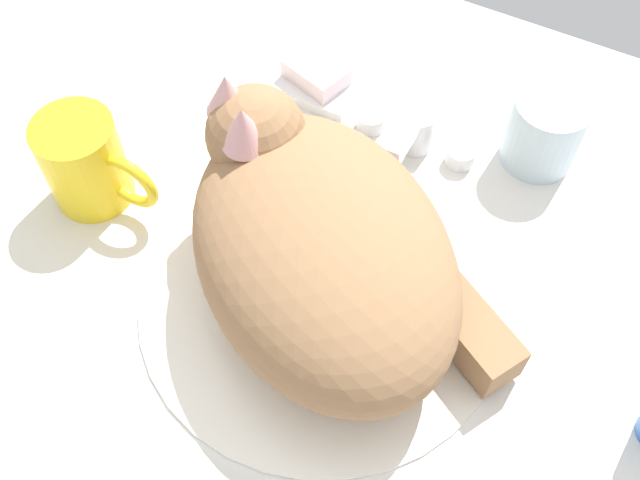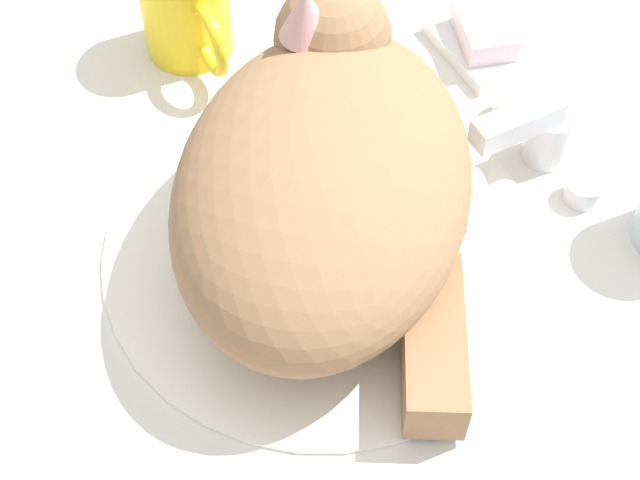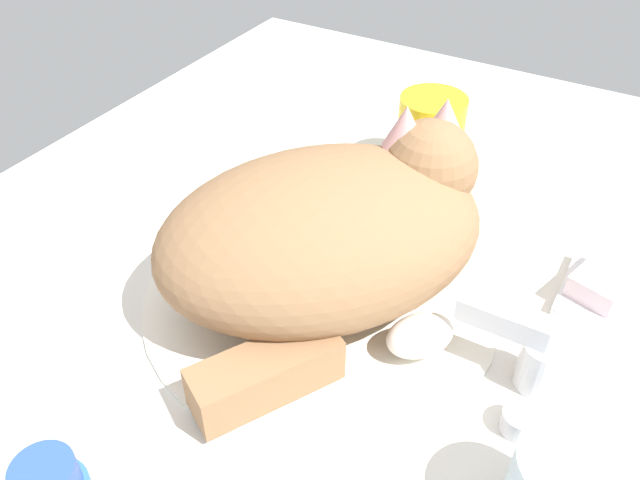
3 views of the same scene
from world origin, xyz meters
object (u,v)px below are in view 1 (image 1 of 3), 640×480
cat (320,242)px  soap_bar (316,72)px  faucet (413,132)px  coffee_mug (90,160)px  rinse_cup (544,132)px

cat → soap_bar: bearing=118.7°
faucet → cat: (-0.61, -17.70, 4.56)cm
faucet → cat: size_ratio=0.36×
coffee_mug → soap_bar: size_ratio=1.89×
faucet → coffee_mug: 29.63cm
cat → rinse_cup: bearing=62.7°
coffee_mug → soap_bar: 24.06cm
coffee_mug → rinse_cup: size_ratio=1.56×
cat → coffee_mug: (-22.92, -0.22, -2.75)cm
faucet → soap_bar: size_ratio=2.03×
cat → rinse_cup: size_ratio=4.66×
cat → coffee_mug: 23.08cm
cat → faucet: bearing=88.0°
faucet → cat: 18.29cm
coffee_mug → rinse_cup: bearing=33.4°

